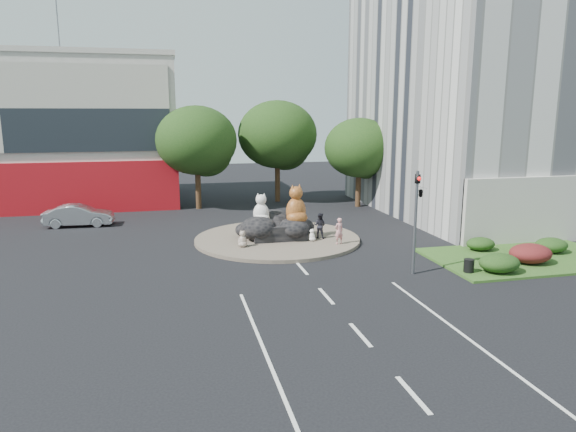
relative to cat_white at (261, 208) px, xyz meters
name	(u,v)px	position (x,y,z in m)	size (l,w,h in m)	color
ground	(326,296)	(0.97, -10.07, -2.03)	(120.00, 120.00, 0.00)	black
roundabout_island	(277,239)	(0.97, -0.07, -1.93)	(10.00, 10.00, 0.20)	brown
rock_plinth	(277,230)	(0.97, -0.07, -1.38)	(3.20, 2.60, 0.90)	black
shophouse_block	(24,131)	(-17.04, 17.84, 4.15)	(25.20, 12.30, 17.40)	beige
grass_verge	(525,258)	(12.97, -7.07, -1.97)	(10.00, 6.00, 0.12)	#1C4617
tree_left	(198,144)	(-2.96, 11.99, 3.22)	(6.46, 6.46, 8.27)	#382314
tree_mid	(278,138)	(4.04, 13.99, 3.53)	(6.84, 6.84, 8.76)	#382314
tree_right	(360,151)	(10.04, 9.99, 2.60)	(5.70, 5.70, 7.30)	#382314
hedge_near_green	(499,263)	(9.97, -9.07, -1.46)	(2.00, 1.60, 0.90)	#143410
hedge_red	(530,253)	(12.47, -8.07, -1.42)	(2.20, 1.76, 0.99)	#4E1416
hedge_mid_green	(551,245)	(14.97, -6.57, -1.51)	(1.80, 1.44, 0.81)	#143410
hedge_back_green	(481,244)	(11.47, -5.27, -1.55)	(1.60, 1.28, 0.72)	#143410
traffic_light	(418,200)	(6.06, -8.08, 1.59)	(0.44, 1.24, 5.00)	#595B60
street_lamp	(488,164)	(13.78, -2.07, 2.52)	(2.34, 0.22, 8.06)	#595B60
cat_white	(261,208)	(0.00, 0.00, 0.00)	(1.12, 0.97, 1.86)	silver
cat_tabby	(296,204)	(2.03, -0.49, 0.26)	(1.43, 1.24, 2.38)	#B77326
kitten_calico	(242,238)	(-1.41, -1.81, -1.35)	(0.58, 0.50, 0.97)	beige
kitten_white	(312,235)	(2.79, -1.38, -1.46)	(0.45, 0.39, 0.75)	white
pedestrian_pink	(339,231)	(4.10, -2.44, -1.06)	(0.56, 0.37, 1.54)	#D78B8D
pedestrian_dark	(320,225)	(3.44, -0.79, -1.06)	(0.75, 0.58, 1.54)	black
parked_car	(79,215)	(-11.46, 7.07, -1.28)	(1.58, 4.53, 1.49)	#A9ABB0
litter_bin	(469,266)	(8.53, -8.76, -1.59)	(0.49, 0.49, 0.64)	black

